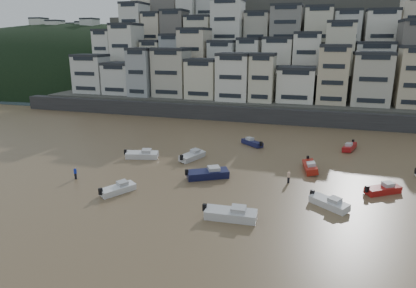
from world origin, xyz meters
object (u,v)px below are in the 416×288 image
(boat_f, at_px, (192,155))
(boat_d, at_px, (383,188))
(person_pink, at_px, (289,177))
(boat_h, at_px, (252,142))
(person_blue, at_px, (75,173))
(boat_b, at_px, (329,202))
(boat_c, at_px, (208,172))
(boat_a, at_px, (231,213))
(boat_e, at_px, (310,166))
(boat_k, at_px, (142,154))
(boat_i, at_px, (350,146))
(boat_j, at_px, (118,188))

(boat_f, bearing_deg, boat_d, -81.88)
(person_pink, bearing_deg, boat_h, 115.58)
(boat_d, height_order, person_pink, person_pink)
(person_blue, bearing_deg, boat_b, 1.31)
(person_pink, bearing_deg, boat_b, -50.90)
(boat_c, bearing_deg, boat_d, -27.02)
(boat_d, distance_m, person_pink, 11.76)
(boat_a, xyz_separation_m, boat_b, (10.21, 6.26, -0.13))
(boat_a, relative_size, boat_f, 1.11)
(boat_b, bearing_deg, boat_e, 138.90)
(boat_k, height_order, person_pink, person_pink)
(boat_c, relative_size, person_pink, 3.67)
(boat_f, height_order, boat_k, boat_k)
(boat_b, relative_size, boat_i, 1.02)
(boat_b, relative_size, boat_j, 1.03)
(person_blue, bearing_deg, boat_k, 67.22)
(boat_b, xyz_separation_m, boat_i, (3.71, 25.31, -0.01))
(boat_b, xyz_separation_m, boat_j, (-25.59, -3.40, -0.02))
(boat_a, height_order, boat_e, boat_a)
(boat_e, xyz_separation_m, boat_f, (-18.46, -0.02, -0.00))
(boat_e, bearing_deg, boat_b, 1.81)
(boat_a, xyz_separation_m, boat_e, (7.64, 18.46, -0.08))
(person_blue, relative_size, person_pink, 1.00)
(boat_a, height_order, boat_i, boat_a)
(boat_d, distance_m, boat_j, 33.57)
(boat_a, height_order, person_pink, person_pink)
(boat_h, relative_size, person_pink, 2.89)
(boat_h, relative_size, boat_k, 0.88)
(boat_a, relative_size, boat_b, 1.19)
(boat_d, height_order, boat_j, boat_d)
(boat_d, relative_size, person_pink, 2.97)
(boat_b, bearing_deg, person_pink, 166.11)
(boat_a, distance_m, boat_d, 20.92)
(boat_k, distance_m, person_pink, 24.24)
(boat_d, relative_size, boat_i, 1.02)
(boat_j, bearing_deg, boat_b, -53.04)
(boat_h, bearing_deg, boat_e, 173.13)
(boat_h, xyz_separation_m, boat_k, (-15.87, -12.84, 0.09))
(boat_e, distance_m, boat_j, 27.81)
(boat_f, xyz_separation_m, person_blue, (-12.73, -12.95, 0.11))
(boat_e, bearing_deg, boat_a, -32.56)
(boat_c, distance_m, boat_f, 8.79)
(boat_f, height_order, person_pink, person_pink)
(boat_b, distance_m, person_pink, 8.22)
(boat_h, xyz_separation_m, boat_j, (-12.36, -26.58, -0.00))
(person_pink, bearing_deg, boat_i, 64.83)
(boat_h, bearing_deg, boat_k, 77.94)
(boat_e, bearing_deg, boat_j, -65.95)
(person_blue, bearing_deg, boat_f, 45.48)
(boat_c, bearing_deg, boat_f, 93.10)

